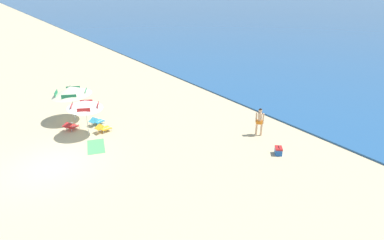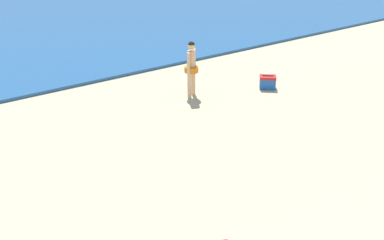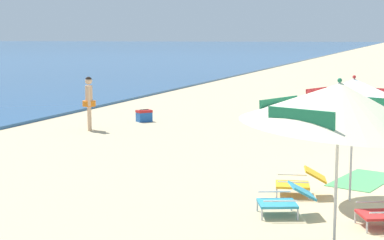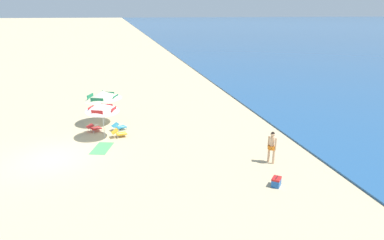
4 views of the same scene
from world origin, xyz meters
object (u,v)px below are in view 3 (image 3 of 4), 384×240
lounge_chair_under_umbrella (286,199)px  cooler_box (144,116)px  lounge_chair_beside_umbrella (300,181)px  beach_umbrella_striped_main (354,92)px  beach_towel (363,180)px  person_standing_near_shore (89,99)px  beach_umbrella_striped_second (339,105)px

lounge_chair_under_umbrella → cooler_box: lounge_chair_under_umbrella is taller
lounge_chair_beside_umbrella → beach_umbrella_striped_main: bearing=-92.7°
cooler_box → beach_towel: size_ratio=0.34×
cooler_box → beach_towel: (-6.11, -7.62, -0.20)m
person_standing_near_shore → cooler_box: (2.28, -0.82, -0.76)m
beach_umbrella_striped_main → lounge_chair_under_umbrella: 2.25m
cooler_box → beach_towel: bearing=-128.7°
lounge_chair_beside_umbrella → person_standing_near_shore: person_standing_near_shore is taller
lounge_chair_under_umbrella → person_standing_near_shore: 10.02m
beach_umbrella_striped_main → beach_umbrella_striped_second: beach_umbrella_striped_second is taller
person_standing_near_shore → lounge_chair_under_umbrella: bearing=-132.1°
beach_umbrella_striped_second → cooler_box: beach_umbrella_striped_second is taller
beach_umbrella_striped_second → beach_towel: beach_umbrella_striped_second is taller
lounge_chair_under_umbrella → lounge_chair_beside_umbrella: bearing=-1.0°
person_standing_near_shore → lounge_chair_beside_umbrella: bearing=-126.1°
person_standing_near_shore → beach_towel: size_ratio=0.92×
lounge_chair_under_umbrella → lounge_chair_beside_umbrella: same height
lounge_chair_beside_umbrella → beach_towel: bearing=-31.9°
person_standing_near_shore → beach_towel: person_standing_near_shore is taller
lounge_chair_under_umbrella → cooler_box: size_ratio=1.69×
lounge_chair_under_umbrella → person_standing_near_shore: person_standing_near_shore is taller
beach_umbrella_striped_main → beach_towel: beach_umbrella_striped_main is taller
person_standing_near_shore → cooler_box: size_ratio=2.76×
beach_umbrella_striped_main → lounge_chair_beside_umbrella: beach_umbrella_striped_main is taller
lounge_chair_under_umbrella → lounge_chair_beside_umbrella: 1.27m
cooler_box → beach_towel: cooler_box is taller
beach_umbrella_striped_second → person_standing_near_shore: bearing=45.3°
lounge_chair_beside_umbrella → beach_umbrella_striped_second: bearing=-162.2°
beach_umbrella_striped_main → beach_umbrella_striped_second: 2.80m
person_standing_near_shore → beach_umbrella_striped_second: bearing=-134.7°
lounge_chair_beside_umbrella → beach_towel: 1.91m
cooler_box → person_standing_near_shore: bearing=160.4°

